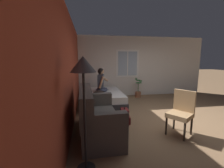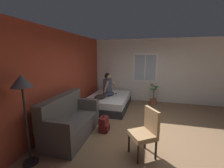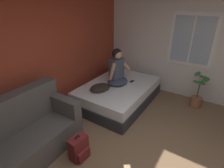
{
  "view_description": "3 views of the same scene",
  "coord_description": "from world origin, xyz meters",
  "px_view_note": "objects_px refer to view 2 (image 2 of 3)",
  "views": [
    {
      "loc": [
        -3.68,
        2.22,
        1.64
      ],
      "look_at": [
        1.0,
        1.44,
        0.88
      ],
      "focal_mm": 24.0,
      "sensor_mm": 36.0,
      "label": 1
    },
    {
      "loc": [
        -3.64,
        0.14,
        2.03
      ],
      "look_at": [
        1.1,
        1.38,
        1.07
      ],
      "focal_mm": 24.0,
      "sensor_mm": 36.0,
      "label": 2
    },
    {
      "loc": [
        -1.54,
        -0.29,
        2.34
      ],
      "look_at": [
        1.0,
        1.37,
        0.88
      ],
      "focal_mm": 28.0,
      "sensor_mm": 36.0,
      "label": 3
    }
  ],
  "objects_px": {
    "throw_pillow": "(100,97)",
    "bed": "(109,101)",
    "couch": "(70,121)",
    "backpack": "(104,125)",
    "potted_plant": "(154,97)",
    "floor_lamp": "(22,90)",
    "person_seated": "(108,86)",
    "cell_phone": "(116,94)",
    "side_chair": "(146,131)"
  },
  "relations": [
    {
      "from": "throw_pillow",
      "to": "bed",
      "type": "bearing_deg",
      "value": -20.66
    },
    {
      "from": "couch",
      "to": "throw_pillow",
      "type": "xyz_separation_m",
      "value": [
        1.78,
        -0.19,
        0.16
      ]
    },
    {
      "from": "backpack",
      "to": "potted_plant",
      "type": "distance_m",
      "value": 3.0
    },
    {
      "from": "couch",
      "to": "backpack",
      "type": "relative_size",
      "value": 3.76
    },
    {
      "from": "backpack",
      "to": "floor_lamp",
      "type": "distance_m",
      "value": 2.18
    },
    {
      "from": "person_seated",
      "to": "potted_plant",
      "type": "distance_m",
      "value": 1.99
    },
    {
      "from": "bed",
      "to": "person_seated",
      "type": "relative_size",
      "value": 2.36
    },
    {
      "from": "bed",
      "to": "backpack",
      "type": "xyz_separation_m",
      "value": [
        -1.85,
        -0.39,
        -0.04
      ]
    },
    {
      "from": "floor_lamp",
      "to": "person_seated",
      "type": "bearing_deg",
      "value": -9.47
    },
    {
      "from": "backpack",
      "to": "potted_plant",
      "type": "xyz_separation_m",
      "value": [
        2.7,
        -1.3,
        0.11
      ]
    },
    {
      "from": "person_seated",
      "to": "cell_phone",
      "type": "distance_m",
      "value": 0.53
    },
    {
      "from": "couch",
      "to": "throw_pillow",
      "type": "relative_size",
      "value": 3.58
    },
    {
      "from": "couch",
      "to": "potted_plant",
      "type": "relative_size",
      "value": 2.02
    },
    {
      "from": "side_chair",
      "to": "backpack",
      "type": "distance_m",
      "value": 1.35
    },
    {
      "from": "couch",
      "to": "cell_phone",
      "type": "distance_m",
      "value": 2.67
    },
    {
      "from": "backpack",
      "to": "potted_plant",
      "type": "relative_size",
      "value": 0.54
    },
    {
      "from": "throw_pillow",
      "to": "potted_plant",
      "type": "bearing_deg",
      "value": -54.43
    },
    {
      "from": "couch",
      "to": "side_chair",
      "type": "xyz_separation_m",
      "value": [
        -0.28,
        -1.86,
        0.14
      ]
    },
    {
      "from": "backpack",
      "to": "side_chair",
      "type": "bearing_deg",
      "value": -122.49
    },
    {
      "from": "backpack",
      "to": "potted_plant",
      "type": "height_order",
      "value": "potted_plant"
    },
    {
      "from": "potted_plant",
      "to": "bed",
      "type": "bearing_deg",
      "value": 116.61
    },
    {
      "from": "backpack",
      "to": "floor_lamp",
      "type": "relative_size",
      "value": 0.27
    },
    {
      "from": "bed",
      "to": "couch",
      "type": "distance_m",
      "value": 2.31
    },
    {
      "from": "person_seated",
      "to": "throw_pillow",
      "type": "distance_m",
      "value": 0.59
    },
    {
      "from": "side_chair",
      "to": "person_seated",
      "type": "bearing_deg",
      "value": 30.88
    },
    {
      "from": "cell_phone",
      "to": "bed",
      "type": "bearing_deg",
      "value": -113.73
    },
    {
      "from": "person_seated",
      "to": "backpack",
      "type": "relative_size",
      "value": 1.91
    },
    {
      "from": "bed",
      "to": "floor_lamp",
      "type": "relative_size",
      "value": 1.21
    },
    {
      "from": "bed",
      "to": "backpack",
      "type": "bearing_deg",
      "value": -168.21
    },
    {
      "from": "cell_phone",
      "to": "floor_lamp",
      "type": "height_order",
      "value": "floor_lamp"
    },
    {
      "from": "bed",
      "to": "person_seated",
      "type": "height_order",
      "value": "person_seated"
    },
    {
      "from": "throw_pillow",
      "to": "potted_plant",
      "type": "distance_m",
      "value": 2.32
    },
    {
      "from": "side_chair",
      "to": "potted_plant",
      "type": "xyz_separation_m",
      "value": [
        3.4,
        -0.2,
        -0.23
      ]
    },
    {
      "from": "couch",
      "to": "person_seated",
      "type": "xyz_separation_m",
      "value": [
        2.28,
        -0.33,
        0.44
      ]
    },
    {
      "from": "cell_phone",
      "to": "potted_plant",
      "type": "height_order",
      "value": "potted_plant"
    },
    {
      "from": "couch",
      "to": "cell_phone",
      "type": "relative_size",
      "value": 11.95
    },
    {
      "from": "couch",
      "to": "backpack",
      "type": "distance_m",
      "value": 0.89
    },
    {
      "from": "person_seated",
      "to": "throw_pillow",
      "type": "height_order",
      "value": "person_seated"
    },
    {
      "from": "side_chair",
      "to": "throw_pillow",
      "type": "relative_size",
      "value": 2.04
    },
    {
      "from": "couch",
      "to": "person_seated",
      "type": "bearing_deg",
      "value": -8.32
    },
    {
      "from": "floor_lamp",
      "to": "throw_pillow",
      "type": "bearing_deg",
      "value": -8.24
    },
    {
      "from": "couch",
      "to": "side_chair",
      "type": "height_order",
      "value": "couch"
    },
    {
      "from": "person_seated",
      "to": "cell_phone",
      "type": "bearing_deg",
      "value": -36.23
    },
    {
      "from": "couch",
      "to": "potted_plant",
      "type": "distance_m",
      "value": 3.74
    },
    {
      "from": "bed",
      "to": "person_seated",
      "type": "xyz_separation_m",
      "value": [
        0.0,
        0.04,
        0.6
      ]
    },
    {
      "from": "couch",
      "to": "floor_lamp",
      "type": "height_order",
      "value": "floor_lamp"
    },
    {
      "from": "person_seated",
      "to": "floor_lamp",
      "type": "relative_size",
      "value": 0.51
    },
    {
      "from": "bed",
      "to": "couch",
      "type": "bearing_deg",
      "value": 170.67
    },
    {
      "from": "cell_phone",
      "to": "side_chair",
      "type": "bearing_deg",
      "value": -58.55
    },
    {
      "from": "backpack",
      "to": "cell_phone",
      "type": "bearing_deg",
      "value": 4.93
    }
  ]
}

